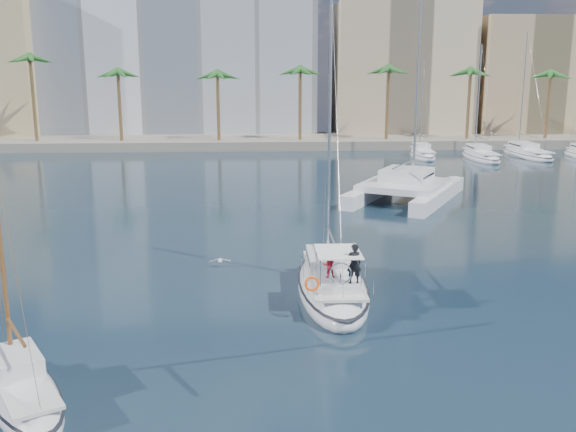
{
  "coord_description": "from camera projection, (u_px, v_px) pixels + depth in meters",
  "views": [
    {
      "loc": [
        -0.71,
        -29.29,
        10.12
      ],
      "look_at": [
        1.06,
        1.5,
        3.17
      ],
      "focal_mm": 40.0,
      "sensor_mm": 36.0,
      "label": 1
    }
  ],
  "objects": [
    {
      "name": "building_beige",
      "position": [
        399.0,
        73.0,
        98.01
      ],
      "size": [
        20.0,
        14.0,
        20.0
      ],
      "primitive_type": "cube",
      "color": "#C3AD8C",
      "rests_on": "ground"
    },
    {
      "name": "catamaran",
      "position": [
        406.0,
        185.0,
        51.73
      ],
      "size": [
        12.16,
        14.58,
        18.91
      ],
      "rotation": [
        0.0,
        0.0,
        -0.52
      ],
      "color": "white",
      "rests_on": "ground"
    },
    {
      "name": "building_modern",
      "position": [
        176.0,
        46.0,
        98.14
      ],
      "size": [
        42.0,
        16.0,
        28.0
      ],
      "primitive_type": "cube",
      "color": "silver",
      "rests_on": "ground"
    },
    {
      "name": "quay",
      "position": [
        256.0,
        141.0,
        90.07
      ],
      "size": [
        120.0,
        14.0,
        1.2
      ],
      "primitive_type": "cube",
      "color": "gray",
      "rests_on": "ground"
    },
    {
      "name": "seagull",
      "position": [
        220.0,
        260.0,
        33.81
      ],
      "size": [
        1.12,
        0.48,
        0.21
      ],
      "color": "silver",
      "rests_on": "ground"
    },
    {
      "name": "palm_right",
      "position": [
        509.0,
        71.0,
        85.95
      ],
      "size": [
        3.6,
        3.6,
        12.3
      ],
      "color": "brown",
      "rests_on": "ground"
    },
    {
      "name": "palm_centre",
      "position": [
        256.0,
        71.0,
        84.05
      ],
      "size": [
        3.6,
        3.6,
        12.3
      ],
      "color": "brown",
      "rests_on": "ground"
    },
    {
      "name": "moored_yacht_a",
      "position": [
        422.0,
        157.0,
        77.69
      ],
      "size": [
        3.37,
        9.52,
        11.9
      ],
      "primitive_type": null,
      "rotation": [
        0.0,
        0.0,
        -0.07
      ],
      "color": "white",
      "rests_on": "ground"
    },
    {
      "name": "building_tan_right",
      "position": [
        531.0,
        79.0,
        97.4
      ],
      "size": [
        18.0,
        12.0,
        18.0
      ],
      "primitive_type": "cube",
      "color": "tan",
      "rests_on": "ground"
    },
    {
      "name": "ground",
      "position": [
        268.0,
        287.0,
        30.8
      ],
      "size": [
        160.0,
        160.0,
        0.0
      ],
      "primitive_type": "plane",
      "color": "black",
      "rests_on": "ground"
    },
    {
      "name": "moored_yacht_c",
      "position": [
        527.0,
        156.0,
        78.42
      ],
      "size": [
        3.98,
        12.33,
        15.54
      ],
      "primitive_type": null,
      "rotation": [
        0.0,
        0.0,
        0.03
      ],
      "color": "white",
      "rests_on": "ground"
    },
    {
      "name": "main_sloop",
      "position": [
        332.0,
        284.0,
        29.72
      ],
      "size": [
        3.33,
        9.96,
        14.71
      ],
      "rotation": [
        0.0,
        0.0,
        -0.02
      ],
      "color": "white",
      "rests_on": "ground"
    },
    {
      "name": "moored_yacht_b",
      "position": [
        481.0,
        159.0,
        76.11
      ],
      "size": [
        3.32,
        10.83,
        13.72
      ],
      "primitive_type": null,
      "rotation": [
        0.0,
        0.0,
        -0.02
      ],
      "color": "white",
      "rests_on": "ground"
    },
    {
      "name": "small_sloop",
      "position": [
        22.0,
        391.0,
        20.06
      ],
      "size": [
        4.98,
        6.6,
        9.28
      ],
      "rotation": [
        0.0,
        0.0,
        0.52
      ],
      "color": "white",
      "rests_on": "ground"
    }
  ]
}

